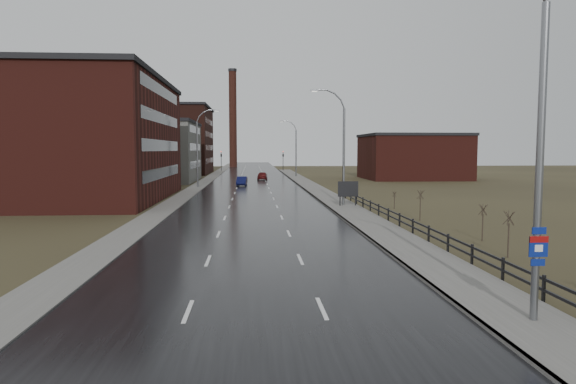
{
  "coord_description": "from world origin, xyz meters",
  "views": [
    {
      "loc": [
        -0.09,
        -13.3,
        5.56
      ],
      "look_at": [
        2.08,
        17.55,
        3.0
      ],
      "focal_mm": 32.0,
      "sensor_mm": 36.0,
      "label": 1
    }
  ],
  "objects": [
    {
      "name": "car_near",
      "position": [
        -1.64,
        65.35,
        0.69
      ],
      "size": [
        1.71,
        4.28,
        1.38
      ],
      "primitive_type": "imported",
      "rotation": [
        0.0,
        0.0,
        -0.06
      ],
      "color": "#0C0F3E",
      "rests_on": "ground"
    },
    {
      "name": "shrub_d",
      "position": [
        13.91,
        16.72,
        1.2
      ],
      "size": [
        0.54,
        0.56,
        2.25
      ],
      "color": "#382D23",
      "rests_on": "ground"
    },
    {
      "name": "car_far",
      "position": [
        1.79,
        80.16,
        0.75
      ],
      "size": [
        2.05,
        4.51,
        1.5
      ],
      "primitive_type": "imported",
      "rotation": [
        0.0,
        0.0,
        3.08
      ],
      "color": "#490C0D",
      "rests_on": "ground"
    },
    {
      "name": "shrub_f",
      "position": [
        13.25,
        33.79,
        0.87
      ],
      "size": [
        0.4,
        0.42,
        1.64
      ],
      "color": "#382D23",
      "rests_on": "ground"
    },
    {
      "name": "shrub_c",
      "position": [
        13.05,
        11.9,
        1.29
      ],
      "size": [
        0.57,
        0.6,
        2.42
      ],
      "color": "#382D23",
      "rests_on": "ground"
    },
    {
      "name": "ground",
      "position": [
        0.0,
        0.0,
        0.0
      ],
      "size": [
        320.0,
        320.0,
        0.0
      ],
      "primitive_type": "plane",
      "color": "#2D2819",
      "rests_on": "ground"
    },
    {
      "name": "sidewalk_left",
      "position": [
        -8.2,
        60.0,
        0.06
      ],
      "size": [
        2.4,
        260.0,
        0.12
      ],
      "primitive_type": "cube",
      "color": "#595651",
      "rests_on": "ground"
    },
    {
      "name": "smokestack",
      "position": [
        -6.0,
        150.0,
        15.5
      ],
      "size": [
        2.7,
        2.7,
        30.7
      ],
      "color": "#331611",
      "rests_on": "ground"
    },
    {
      "name": "shrub_e",
      "position": [
        13.03,
        25.73,
        1.27
      ],
      "size": [
        0.57,
        0.6,
        2.4
      ],
      "color": "#382D23",
      "rests_on": "ground"
    },
    {
      "name": "warehouse_near",
      "position": [
        -20.99,
        45.0,
        6.76
      ],
      "size": [
        22.44,
        28.56,
        13.5
      ],
      "color": "#471914",
      "rests_on": "ground"
    },
    {
      "name": "billboard",
      "position": [
        9.1,
        35.24,
        1.7
      ],
      "size": [
        1.98,
        0.17,
        2.53
      ],
      "color": "black",
      "rests_on": "ground"
    },
    {
      "name": "streetlight_left",
      "position": [
        -7.7,
        62.0,
        5.84
      ],
      "size": [
        3.36,
        0.28,
        11.35
      ],
      "color": "slate",
      "rests_on": "ground"
    },
    {
      "name": "streetlight_main",
      "position": [
        8.47,
        2.0,
        6.06
      ],
      "size": [
        3.91,
        0.29,
        12.11
      ],
      "color": "slate",
      "rests_on": "ground"
    },
    {
      "name": "sidewalk_right",
      "position": [
        8.6,
        35.0,
        0.09
      ],
      "size": [
        3.2,
        180.0,
        0.18
      ],
      "primitive_type": "cube",
      "color": "#595651",
      "rests_on": "ground"
    },
    {
      "name": "guardrail",
      "position": [
        10.3,
        18.31,
        0.71
      ],
      "size": [
        0.1,
        53.05,
        1.1
      ],
      "color": "black",
      "rests_on": "ground"
    },
    {
      "name": "curb_right",
      "position": [
        7.08,
        35.0,
        0.09
      ],
      "size": [
        0.16,
        180.0,
        0.18
      ],
      "primitive_type": "cube",
      "color": "slate",
      "rests_on": "ground"
    },
    {
      "name": "building_right",
      "position": [
        30.3,
        82.0,
        4.26
      ],
      "size": [
        18.36,
        16.32,
        8.5
      ],
      "color": "#471914",
      "rests_on": "ground"
    },
    {
      "name": "traffic_light_right",
      "position": [
        8.0,
        120.0,
        4.6
      ],
      "size": [
        0.58,
        2.73,
        5.3
      ],
      "color": "black",
      "rests_on": "ground"
    },
    {
      "name": "warehouse_mid",
      "position": [
        -17.99,
        78.0,
        5.26
      ],
      "size": [
        16.32,
        20.4,
        10.5
      ],
      "color": "slate",
      "rests_on": "ground"
    },
    {
      "name": "traffic_light_left",
      "position": [
        -8.0,
        120.0,
        4.6
      ],
      "size": [
        0.58,
        2.73,
        5.3
      ],
      "color": "black",
      "rests_on": "ground"
    },
    {
      "name": "warehouse_far",
      "position": [
        -22.99,
        108.0,
        7.76
      ],
      "size": [
        26.52,
        24.48,
        15.5
      ],
      "color": "#331611",
      "rests_on": "ground"
    },
    {
      "name": "road",
      "position": [
        0.0,
        60.0,
        0.03
      ],
      "size": [
        14.0,
        300.0,
        0.06
      ],
      "primitive_type": "cube",
      "color": "black",
      "rests_on": "ground"
    },
    {
      "name": "streetlight_right_mid",
      "position": [
        8.5,
        36.0,
        5.84
      ],
      "size": [
        3.36,
        0.28,
        11.35
      ],
      "color": "slate",
      "rests_on": "ground"
    },
    {
      "name": "streetlight_right_far",
      "position": [
        8.5,
        90.0,
        5.84
      ],
      "size": [
        3.36,
        0.28,
        11.35
      ],
      "color": "slate",
      "rests_on": "ground"
    }
  ]
}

